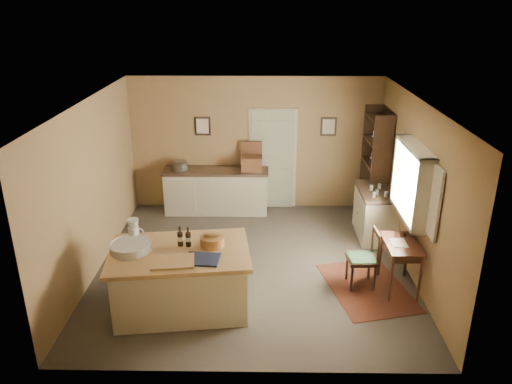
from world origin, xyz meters
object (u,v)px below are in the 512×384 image
(writing_desk, at_px, (401,249))
(desk_chair, at_px, (362,259))
(shelving_unit, at_px, (378,166))
(work_island, at_px, (180,278))
(right_cabinet, at_px, (375,213))
(sideboard, at_px, (217,189))

(writing_desk, distance_m, desk_chair, 0.60)
(desk_chair, xyz_separation_m, shelving_unit, (0.71, 2.50, 0.64))
(work_island, bearing_deg, desk_chair, 6.08)
(shelving_unit, bearing_deg, right_cabinet, -101.29)
(sideboard, xyz_separation_m, desk_chair, (2.42, -2.79, -0.03))
(sideboard, bearing_deg, work_island, -93.58)
(writing_desk, distance_m, shelving_unit, 2.60)
(sideboard, bearing_deg, right_cabinet, -19.89)
(shelving_unit, bearing_deg, writing_desk, -93.50)
(right_cabinet, bearing_deg, sideboard, 160.11)
(work_island, bearing_deg, writing_desk, 2.74)
(sideboard, xyz_separation_m, right_cabinet, (2.98, -1.08, -0.02))
(sideboard, relative_size, shelving_unit, 0.96)
(writing_desk, height_order, shelving_unit, shelving_unit)
(work_island, distance_m, sideboard, 3.41)
(sideboard, distance_m, desk_chair, 3.69)
(desk_chair, relative_size, right_cabinet, 0.80)
(sideboard, bearing_deg, desk_chair, -49.01)
(writing_desk, bearing_deg, shelving_unit, 86.50)
(writing_desk, relative_size, right_cabinet, 0.73)
(shelving_unit, bearing_deg, desk_chair, -105.92)
(right_cabinet, height_order, shelving_unit, shelving_unit)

